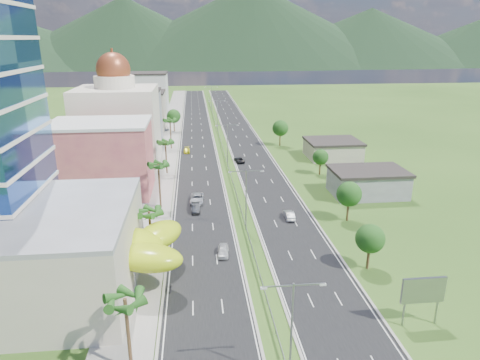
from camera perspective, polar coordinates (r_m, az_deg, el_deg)
name	(u,v)px	position (r m, az deg, el deg)	size (l,w,h in m)	color
ground	(254,258)	(66.54, 1.85, -10.29)	(500.00, 500.00, 0.00)	#2D5119
road_left	(197,134)	(151.18, -5.76, 6.12)	(11.00, 260.00, 0.04)	black
road_right	(240,133)	(152.01, -0.07, 6.28)	(11.00, 260.00, 0.04)	black
sidewalk_left	(170,135)	(151.41, -9.37, 6.00)	(7.00, 260.00, 0.12)	gray
median_guardrail	(222,144)	(133.75, -2.44, 4.84)	(0.10, 216.06, 0.76)	gray
streetlight_median_a	(292,323)	(42.18, 6.92, -18.43)	(6.04, 0.25, 11.00)	gray
streetlight_median_b	(246,194)	(72.79, 0.81, -1.85)	(6.04, 0.25, 11.00)	gray
streetlight_median_c	(227,141)	(110.99, -1.71, 5.28)	(6.04, 0.25, 11.00)	gray
streetlight_median_d	(217,112)	(155.06, -3.06, 9.03)	(6.04, 0.25, 11.00)	gray
streetlight_median_e	(212,96)	(199.54, -3.82, 11.11)	(6.04, 0.25, 11.00)	gray
mall_podium	(14,255)	(62.73, -27.95, -8.85)	(30.00, 24.00, 11.00)	#B8AF98
lime_canopy	(113,247)	(61.24, -16.63, -8.54)	(18.00, 15.00, 7.40)	#AEC913
pink_shophouse	(102,160)	(95.07, -17.90, 2.60)	(20.00, 15.00, 15.00)	#B3495A
domed_building	(118,122)	(116.29, -15.95, 7.50)	(20.00, 20.00, 28.70)	beige
midrise_grey	(135,117)	(141.06, -13.83, 8.10)	(16.00, 15.00, 16.00)	gray
midrise_beige	(143,111)	(162.84, -12.85, 8.96)	(16.00, 15.00, 13.00)	#B8AF98
midrise_white	(148,96)	(185.14, -12.15, 10.88)	(16.00, 15.00, 18.00)	silver
billboard	(423,292)	(54.63, 23.24, -13.51)	(5.20, 0.35, 6.20)	gray
shed_near	(368,183)	(95.10, 16.65, -0.43)	(15.00, 10.00, 5.00)	gray
shed_far	(333,150)	(122.79, 12.25, 3.96)	(14.00, 12.00, 4.40)	#B8AF98
palm_tree_a	(125,303)	(43.61, -15.06, -15.58)	(3.60, 3.60, 9.10)	#47301C
palm_tree_b	(149,214)	(65.12, -12.01, -4.48)	(3.60, 3.60, 8.10)	#47301C
palm_tree_c	(158,167)	(83.44, -10.83, 1.75)	(3.60, 3.60, 9.60)	#47301C
palm_tree_d	(165,144)	(105.86, -9.92, 4.80)	(3.60, 3.60, 8.60)	#47301C
palm_tree_e	(170,122)	(130.13, -9.31, 7.70)	(3.60, 3.60, 9.40)	#47301C
leafy_tree_lfar	(174,116)	(155.19, -8.83, 8.41)	(4.90, 4.90, 8.05)	#47301C
leafy_tree_ra	(370,239)	(64.18, 16.96, -7.50)	(4.20, 4.20, 6.90)	#47301C
leafy_tree_rb	(349,194)	(79.60, 14.34, -1.84)	(4.55, 4.55, 7.47)	#47301C
leafy_tree_rc	(321,157)	(106.04, 10.70, 3.01)	(3.85, 3.85, 6.33)	#47301C
leafy_tree_rd	(280,128)	(133.11, 5.40, 6.90)	(4.90, 4.90, 8.05)	#47301C
mountain_ridge	(251,67)	(513.35, 1.51, 14.83)	(860.00, 140.00, 90.00)	black
car_white_near_left	(223,251)	(66.98, -2.25, -9.38)	(1.65, 4.10, 1.40)	silver
car_dark_left	(196,207)	(83.30, -5.94, -3.65)	(1.61, 4.63, 1.52)	black
car_silver_mid_left	(197,198)	(87.73, -5.75, -2.46)	(2.63, 5.70, 1.58)	#ABAFB3
car_yellow_far_left	(187,150)	(126.48, -7.11, 3.95)	(1.81, 4.44, 1.29)	gold
car_silver_right	(289,215)	(80.11, 6.58, -4.63)	(1.54, 4.41, 1.45)	#96999D
car_dark_far_right	(239,160)	(115.65, -0.10, 2.73)	(2.17, 4.71, 1.31)	black
motorcycle	(170,286)	(59.12, -9.30, -13.83)	(0.57, 1.90, 1.21)	black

